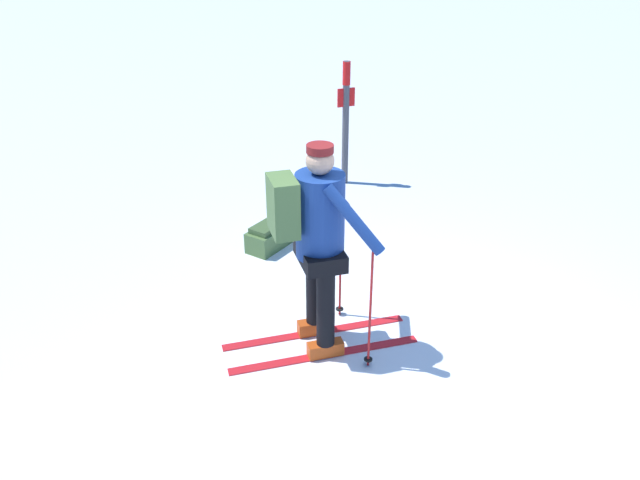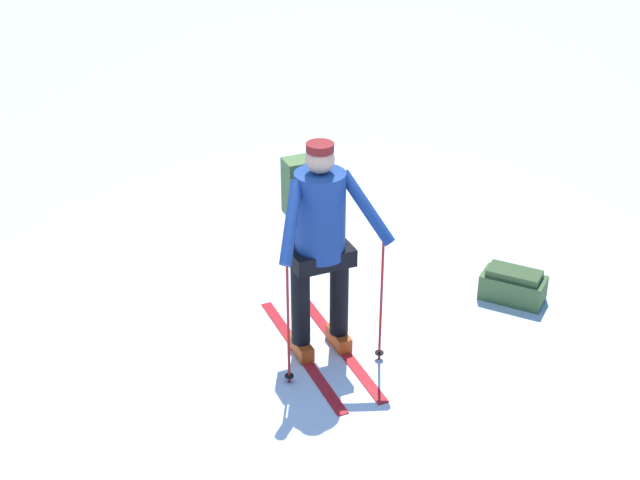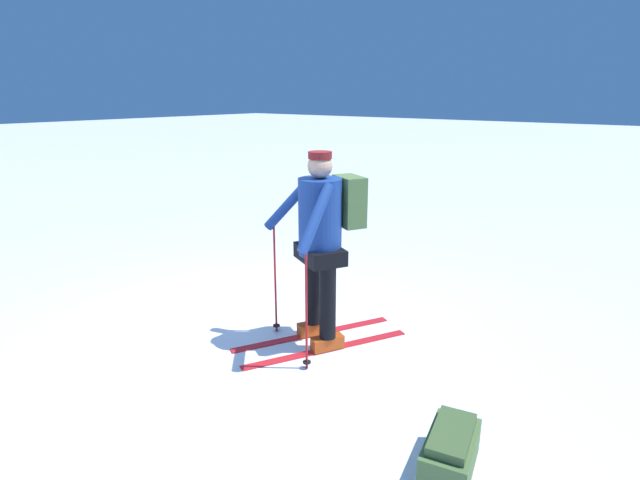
% 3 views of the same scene
% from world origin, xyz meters
% --- Properties ---
extents(ground_plane, '(80.00, 80.00, 0.00)m').
position_xyz_m(ground_plane, '(0.00, 0.00, 0.00)').
color(ground_plane, white).
extents(skier, '(1.65, 1.15, 1.80)m').
position_xyz_m(skier, '(-0.35, 0.62, 1.06)').
color(skier, red).
rests_on(skier, ground_plane).
extents(dropped_backpack, '(0.60, 0.40, 0.29)m').
position_xyz_m(dropped_backpack, '(0.50, 2.28, 0.14)').
color(dropped_backpack, '#4C6B38').
rests_on(dropped_backpack, ground_plane).
extents(trail_marker, '(0.23, 0.11, 1.65)m').
position_xyz_m(trail_marker, '(2.47, 3.05, 0.98)').
color(trail_marker, '#4C4C51').
rests_on(trail_marker, ground_plane).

